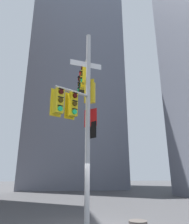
% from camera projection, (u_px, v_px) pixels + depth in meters
% --- Properties ---
extents(building_mid_block, '(15.24, 15.24, 36.93)m').
position_uv_depth(building_mid_block, '(75.00, 85.00, 38.90)').
color(building_mid_block, slate).
rests_on(building_mid_block, ground).
extents(signal_pole_assembly, '(2.32, 3.30, 8.64)m').
position_uv_depth(signal_pole_assembly, '(82.00, 98.00, 9.37)').
color(signal_pole_assembly, '#B2B2B5').
rests_on(signal_pole_assembly, ground).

